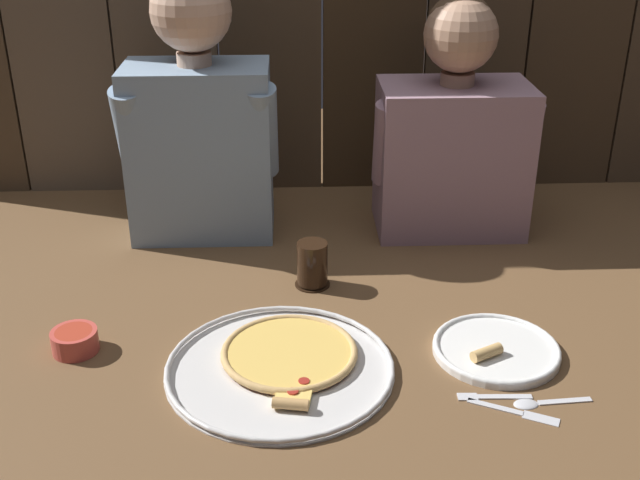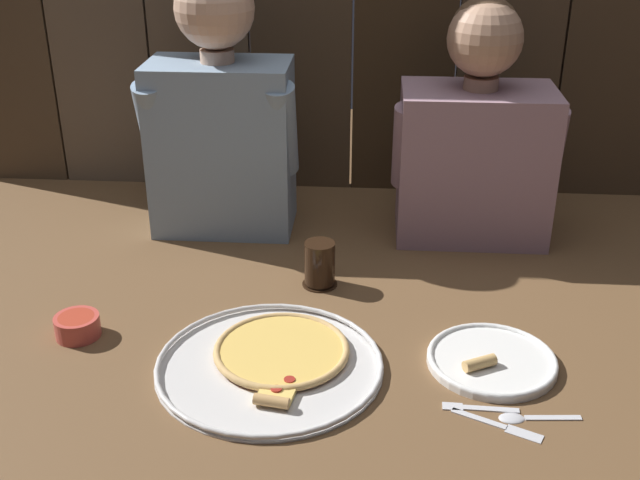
{
  "view_description": "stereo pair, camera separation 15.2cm",
  "coord_description": "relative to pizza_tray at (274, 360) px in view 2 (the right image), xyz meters",
  "views": [
    {
      "loc": [
        -0.09,
        -1.27,
        0.85
      ],
      "look_at": [
        -0.03,
        0.1,
        0.18
      ],
      "focal_mm": 44.15,
      "sensor_mm": 36.0,
      "label": 1
    },
    {
      "loc": [
        0.06,
        -1.27,
        0.85
      ],
      "look_at": [
        -0.03,
        0.1,
        0.18
      ],
      "focal_mm": 44.15,
      "sensor_mm": 36.0,
      "label": 2
    }
  ],
  "objects": [
    {
      "name": "dinner_plate",
      "position": [
        0.4,
        0.03,
        -0.0
      ],
      "size": [
        0.24,
        0.24,
        0.03
      ],
      "color": "white",
      "rests_on": "ground"
    },
    {
      "name": "table_fork",
      "position": [
        0.36,
        -0.11,
        -0.01
      ],
      "size": [
        0.13,
        0.02,
        0.01
      ],
      "color": "silver",
      "rests_on": "ground"
    },
    {
      "name": "diner_left",
      "position": [
        -0.2,
        0.6,
        0.29
      ],
      "size": [
        0.38,
        0.21,
        0.64
      ],
      "color": "#849EB7",
      "rests_on": "ground"
    },
    {
      "name": "table_spoon",
      "position": [
        0.44,
        -0.13,
        -0.01
      ],
      "size": [
        0.14,
        0.03,
        0.01
      ],
      "color": "silver",
      "rests_on": "ground"
    },
    {
      "name": "table_knife",
      "position": [
        0.39,
        -0.15,
        -0.01
      ],
      "size": [
        0.15,
        0.08,
        0.01
      ],
      "color": "silver",
      "rests_on": "ground"
    },
    {
      "name": "diner_right",
      "position": [
        0.41,
        0.6,
        0.24
      ],
      "size": [
        0.4,
        0.22,
        0.57
      ],
      "color": "gray",
      "rests_on": "ground"
    },
    {
      "name": "pizza_tray",
      "position": [
        0.0,
        0.0,
        0.0
      ],
      "size": [
        0.42,
        0.42,
        0.03
      ],
      "color": "silver",
      "rests_on": "ground"
    },
    {
      "name": "ground_plane",
      "position": [
        0.11,
        0.06,
        -0.01
      ],
      "size": [
        3.2,
        3.2,
        0.0
      ],
      "primitive_type": "plane",
      "color": "brown"
    },
    {
      "name": "dipping_bowl",
      "position": [
        -0.4,
        0.07,
        0.01
      ],
      "size": [
        0.09,
        0.09,
        0.04
      ],
      "color": "#CC4C42",
      "rests_on": "ground"
    },
    {
      "name": "drinking_glass",
      "position": [
        0.06,
        0.31,
        0.04
      ],
      "size": [
        0.08,
        0.08,
        0.1
      ],
      "color": "black",
      "rests_on": "ground"
    }
  ]
}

